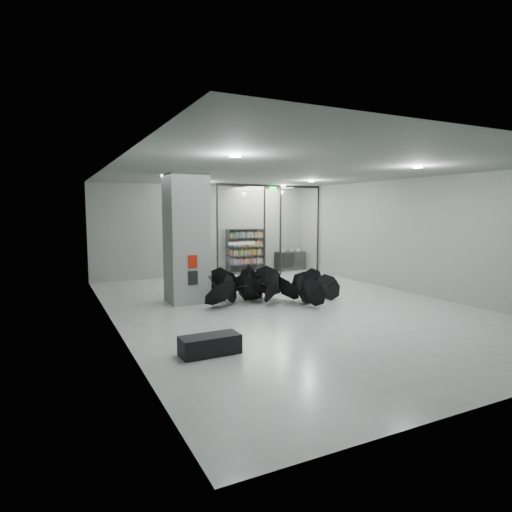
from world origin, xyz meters
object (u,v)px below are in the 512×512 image
column (186,239)px  umbrella_cluster (260,291)px  bookshelf (246,251)px  shop_counter (290,261)px  bench (210,345)px

column → umbrella_cluster: size_ratio=0.84×
umbrella_cluster → bookshelf: bearing=69.2°
bookshelf → shop_counter: (2.38, -0.03, -0.57)m
bookshelf → umbrella_cluster: size_ratio=0.43×
bench → umbrella_cluster: size_ratio=0.25×
bench → bookshelf: (5.37, 9.79, 0.83)m
column → shop_counter: bearing=35.4°
bench → bookshelf: 11.19m
column → bookshelf: (4.28, 4.75, -0.98)m
column → bookshelf: 6.47m
bench → shop_counter: bearing=50.5°
column → bench: size_ratio=3.31×
bench → umbrella_cluster: 5.18m
bench → shop_counter: size_ratio=0.81×
bench → shop_counter: (7.75, 9.76, 0.26)m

